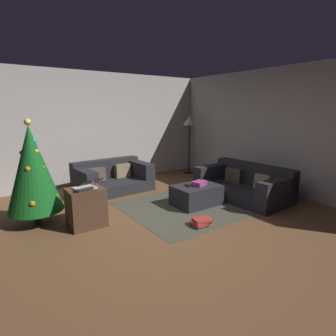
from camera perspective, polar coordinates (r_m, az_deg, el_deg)
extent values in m
plane|color=brown|center=(4.24, -1.80, -12.27)|extent=(6.40, 6.40, 0.00)
cube|color=#BCB7B2|center=(6.74, -16.76, 7.77)|extent=(6.40, 0.12, 2.60)
cube|color=#B5B0AB|center=(6.18, 23.50, 6.94)|extent=(0.12, 6.40, 2.60)
cube|color=#26262B|center=(6.09, -11.18, -3.65)|extent=(1.60, 1.03, 0.24)
cube|color=#26262B|center=(6.32, -12.76, -0.10)|extent=(1.56, 0.33, 0.41)
cube|color=#26262B|center=(6.34, -6.03, -0.18)|extent=(0.30, 0.96, 0.34)
cube|color=#26262B|center=(5.77, -17.08, -1.89)|extent=(0.30, 0.96, 0.34)
cube|color=#8C7A5B|center=(6.30, -9.41, -0.54)|extent=(0.37, 0.17, 0.30)
cube|color=brown|center=(6.03, -14.56, -1.32)|extent=(0.37, 0.18, 0.31)
cube|color=#26262B|center=(5.76, 14.94, -4.90)|extent=(1.04, 1.84, 0.22)
cube|color=#26262B|center=(5.96, 17.38, -1.20)|extent=(0.29, 1.82, 0.44)
cube|color=#26262B|center=(5.25, 21.81, -3.92)|extent=(1.00, 0.27, 0.33)
cube|color=#26262B|center=(6.19, 9.40, -0.86)|extent=(1.00, 0.27, 0.33)
cube|color=#8C7A5B|center=(5.62, 19.09, -2.84)|extent=(0.18, 0.37, 0.31)
cube|color=brown|center=(6.04, 13.44, -1.48)|extent=(0.18, 0.38, 0.30)
cube|color=#26262B|center=(5.17, 5.89, -5.60)|extent=(0.84, 0.60, 0.37)
cube|color=#B23F8C|center=(5.10, 6.49, -3.20)|extent=(0.29, 0.25, 0.08)
cube|color=black|center=(5.05, 4.06, -3.66)|extent=(0.08, 0.17, 0.02)
cylinder|color=brown|center=(4.84, -25.44, -9.02)|extent=(0.10, 0.10, 0.20)
cone|color=#145D1E|center=(4.64, -26.29, -0.15)|extent=(0.82, 0.82, 1.32)
sphere|color=#CC33BF|center=(4.49, -24.50, -3.38)|extent=(0.05, 0.05, 0.05)
sphere|color=#2699E5|center=(4.55, -26.05, 5.06)|extent=(0.07, 0.07, 0.07)
sphere|color=orange|center=(4.47, -27.05, -0.19)|extent=(0.08, 0.08, 0.08)
sphere|color=orange|center=(4.55, -24.47, 0.21)|extent=(0.06, 0.06, 0.06)
sphere|color=yellow|center=(4.53, -25.61, 3.14)|extent=(0.08, 0.08, 0.08)
sphere|color=yellow|center=(4.66, -22.20, -5.31)|extent=(0.07, 0.07, 0.07)
sphere|color=red|center=(4.79, -26.00, 1.19)|extent=(0.07, 0.07, 0.07)
sphere|color=orange|center=(4.43, -26.28, -6.65)|extent=(0.08, 0.08, 0.08)
sphere|color=red|center=(4.62, -28.07, 2.84)|extent=(0.06, 0.06, 0.06)
sphere|color=green|center=(4.62, -26.21, 5.45)|extent=(0.08, 0.08, 0.08)
sphere|color=#F2D84C|center=(4.56, -27.11, 8.50)|extent=(0.10, 0.10, 0.10)
cube|color=#4C3323|center=(4.38, -16.61, -7.82)|extent=(0.52, 0.44, 0.59)
cube|color=silver|center=(4.29, -16.86, -3.99)|extent=(0.34, 0.29, 0.02)
cube|color=black|center=(4.11, -15.82, -2.89)|extent=(0.33, 0.27, 0.12)
cube|color=beige|center=(4.32, 7.05, -11.65)|extent=(0.28, 0.15, 0.03)
cube|color=#B7332D|center=(4.30, 6.78, -11.22)|extent=(0.28, 0.22, 0.04)
cube|color=#B7332D|center=(4.30, 7.10, -10.63)|extent=(0.31, 0.28, 0.04)
cylinder|color=black|center=(7.70, 4.36, -0.96)|extent=(0.28, 0.28, 0.02)
cylinder|color=black|center=(7.58, 4.44, 3.86)|extent=(0.04, 0.04, 1.33)
cone|color=beige|center=(7.51, 4.54, 9.80)|extent=(0.36, 0.36, 0.24)
cube|color=#464737|center=(5.22, 5.84, -7.50)|extent=(2.60, 2.00, 0.01)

